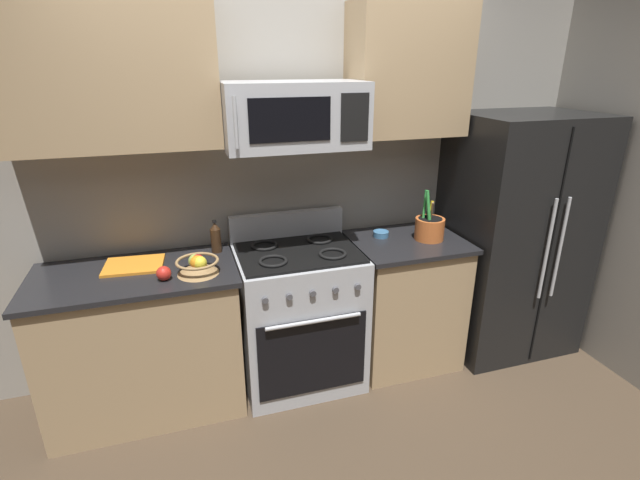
{
  "coord_description": "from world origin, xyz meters",
  "views": [
    {
      "loc": [
        -0.67,
        -1.88,
        2.03
      ],
      "look_at": [
        0.1,
        0.58,
        1.03
      ],
      "focal_mm": 26.33,
      "sensor_mm": 36.0,
      "label": 1
    }
  ],
  "objects_px": {
    "utensil_crock": "(429,227)",
    "microwave": "(294,115)",
    "bottle_soy": "(216,238)",
    "range_oven": "(299,315)",
    "apple_loose": "(164,273)",
    "cutting_board": "(134,265)",
    "fruit_basket": "(198,265)",
    "refrigerator": "(514,236)",
    "prep_bowl": "(381,234)"
  },
  "relations": [
    {
      "from": "fruit_basket",
      "to": "apple_loose",
      "type": "relative_size",
      "value": 2.97
    },
    {
      "from": "range_oven",
      "to": "prep_bowl",
      "type": "distance_m",
      "value": 0.77
    },
    {
      "from": "cutting_board",
      "to": "bottle_soy",
      "type": "bearing_deg",
      "value": 10.05
    },
    {
      "from": "fruit_basket",
      "to": "microwave",
      "type": "bearing_deg",
      "value": 13.41
    },
    {
      "from": "apple_loose",
      "to": "range_oven",
      "type": "bearing_deg",
      "value": 10.83
    },
    {
      "from": "refrigerator",
      "to": "cutting_board",
      "type": "relative_size",
      "value": 5.23
    },
    {
      "from": "refrigerator",
      "to": "bottle_soy",
      "type": "distance_m",
      "value": 2.08
    },
    {
      "from": "cutting_board",
      "to": "prep_bowl",
      "type": "bearing_deg",
      "value": 0.76
    },
    {
      "from": "fruit_basket",
      "to": "prep_bowl",
      "type": "xyz_separation_m",
      "value": [
        1.21,
        0.23,
        -0.03
      ]
    },
    {
      "from": "utensil_crock",
      "to": "fruit_basket",
      "type": "height_order",
      "value": "utensil_crock"
    },
    {
      "from": "apple_loose",
      "to": "bottle_soy",
      "type": "xyz_separation_m",
      "value": [
        0.31,
        0.32,
        0.05
      ]
    },
    {
      "from": "range_oven",
      "to": "apple_loose",
      "type": "bearing_deg",
      "value": -169.17
    },
    {
      "from": "cutting_board",
      "to": "range_oven",
      "type": "bearing_deg",
      "value": -5.25
    },
    {
      "from": "utensil_crock",
      "to": "cutting_board",
      "type": "bearing_deg",
      "value": 176.41
    },
    {
      "from": "apple_loose",
      "to": "cutting_board",
      "type": "bearing_deg",
      "value": 125.03
    },
    {
      "from": "fruit_basket",
      "to": "apple_loose",
      "type": "distance_m",
      "value": 0.18
    },
    {
      "from": "refrigerator",
      "to": "utensil_crock",
      "type": "relative_size",
      "value": 5.06
    },
    {
      "from": "apple_loose",
      "to": "bottle_soy",
      "type": "height_order",
      "value": "bottle_soy"
    },
    {
      "from": "apple_loose",
      "to": "bottle_soy",
      "type": "distance_m",
      "value": 0.45
    },
    {
      "from": "fruit_basket",
      "to": "cutting_board",
      "type": "height_order",
      "value": "fruit_basket"
    },
    {
      "from": "range_oven",
      "to": "fruit_basket",
      "type": "xyz_separation_m",
      "value": [
        -0.61,
        -0.12,
        0.49
      ]
    },
    {
      "from": "cutting_board",
      "to": "fruit_basket",
      "type": "bearing_deg",
      "value": -30.47
    },
    {
      "from": "prep_bowl",
      "to": "bottle_soy",
      "type": "bearing_deg",
      "value": 176.59
    },
    {
      "from": "fruit_basket",
      "to": "cutting_board",
      "type": "bearing_deg",
      "value": 149.53
    },
    {
      "from": "fruit_basket",
      "to": "apple_loose",
      "type": "height_order",
      "value": "fruit_basket"
    },
    {
      "from": "microwave",
      "to": "range_oven",
      "type": "bearing_deg",
      "value": -90.0
    },
    {
      "from": "microwave",
      "to": "fruit_basket",
      "type": "height_order",
      "value": "microwave"
    },
    {
      "from": "apple_loose",
      "to": "cutting_board",
      "type": "relative_size",
      "value": 0.25
    },
    {
      "from": "microwave",
      "to": "apple_loose",
      "type": "relative_size",
      "value": 9.97
    },
    {
      "from": "microwave",
      "to": "prep_bowl",
      "type": "height_order",
      "value": "microwave"
    },
    {
      "from": "utensil_crock",
      "to": "microwave",
      "type": "bearing_deg",
      "value": 176.46
    },
    {
      "from": "bottle_soy",
      "to": "range_oven",
      "type": "bearing_deg",
      "value": -20.03
    },
    {
      "from": "refrigerator",
      "to": "bottle_soy",
      "type": "height_order",
      "value": "refrigerator"
    },
    {
      "from": "range_oven",
      "to": "microwave",
      "type": "relative_size",
      "value": 1.37
    },
    {
      "from": "microwave",
      "to": "cutting_board",
      "type": "distance_m",
      "value": 1.26
    },
    {
      "from": "utensil_crock",
      "to": "cutting_board",
      "type": "relative_size",
      "value": 1.03
    },
    {
      "from": "refrigerator",
      "to": "apple_loose",
      "type": "bearing_deg",
      "value": -176.79
    },
    {
      "from": "microwave",
      "to": "apple_loose",
      "type": "height_order",
      "value": "microwave"
    },
    {
      "from": "range_oven",
      "to": "apple_loose",
      "type": "height_order",
      "value": "range_oven"
    },
    {
      "from": "refrigerator",
      "to": "fruit_basket",
      "type": "xyz_separation_m",
      "value": [
        -2.19,
        -0.1,
        0.11
      ]
    },
    {
      "from": "cutting_board",
      "to": "prep_bowl",
      "type": "height_order",
      "value": "prep_bowl"
    },
    {
      "from": "apple_loose",
      "to": "bottle_soy",
      "type": "relative_size",
      "value": 0.39
    },
    {
      "from": "cutting_board",
      "to": "apple_loose",
      "type": "bearing_deg",
      "value": -54.97
    },
    {
      "from": "refrigerator",
      "to": "prep_bowl",
      "type": "xyz_separation_m",
      "value": [
        -0.98,
        0.13,
        0.08
      ]
    },
    {
      "from": "range_oven",
      "to": "refrigerator",
      "type": "relative_size",
      "value": 0.64
    },
    {
      "from": "utensil_crock",
      "to": "bottle_soy",
      "type": "distance_m",
      "value": 1.38
    },
    {
      "from": "microwave",
      "to": "bottle_soy",
      "type": "bearing_deg",
      "value": 162.9
    },
    {
      "from": "utensil_crock",
      "to": "apple_loose",
      "type": "xyz_separation_m",
      "value": [
        -1.68,
        -0.12,
        -0.04
      ]
    },
    {
      "from": "refrigerator",
      "to": "fruit_basket",
      "type": "distance_m",
      "value": 2.2
    },
    {
      "from": "prep_bowl",
      "to": "microwave",
      "type": "bearing_deg",
      "value": -172.38
    }
  ]
}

